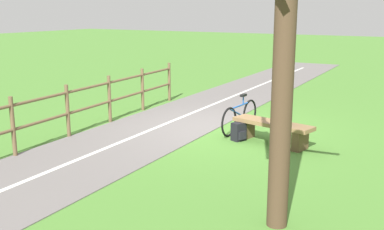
{
  "coord_description": "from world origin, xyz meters",
  "views": [
    {
      "loc": [
        -4.62,
        9.27,
        2.7
      ],
      "look_at": [
        -0.99,
        2.97,
        1.03
      ],
      "focal_mm": 43.5,
      "sensor_mm": 36.0,
      "label": 1
    }
  ],
  "objects_px": {
    "person_seated": "(283,109)",
    "tree_by_path": "(280,79)",
    "backpack": "(239,132)",
    "bicycle": "(240,116)",
    "bench": "(272,129)"
  },
  "relations": [
    {
      "from": "backpack",
      "to": "tree_by_path",
      "type": "distance_m",
      "value": 4.28
    },
    {
      "from": "person_seated",
      "to": "tree_by_path",
      "type": "xyz_separation_m",
      "value": [
        -1.11,
        3.44,
        1.13
      ]
    },
    {
      "from": "bench",
      "to": "person_seated",
      "type": "xyz_separation_m",
      "value": [
        -0.21,
        0.05,
        0.44
      ]
    },
    {
      "from": "bench",
      "to": "person_seated",
      "type": "relative_size",
      "value": 2.52
    },
    {
      "from": "bicycle",
      "to": "tree_by_path",
      "type": "distance_m",
      "value": 4.91
    },
    {
      "from": "backpack",
      "to": "tree_by_path",
      "type": "relative_size",
      "value": 0.1
    },
    {
      "from": "backpack",
      "to": "bicycle",
      "type": "bearing_deg",
      "value": -67.12
    },
    {
      "from": "person_seated",
      "to": "tree_by_path",
      "type": "distance_m",
      "value": 3.79
    },
    {
      "from": "person_seated",
      "to": "backpack",
      "type": "bearing_deg",
      "value": 16.6
    },
    {
      "from": "person_seated",
      "to": "bicycle",
      "type": "xyz_separation_m",
      "value": [
        1.19,
        -0.62,
        -0.41
      ]
    },
    {
      "from": "bench",
      "to": "tree_by_path",
      "type": "xyz_separation_m",
      "value": [
        -1.33,
        3.49,
        1.56
      ]
    },
    {
      "from": "bicycle",
      "to": "backpack",
      "type": "height_order",
      "value": "bicycle"
    },
    {
      "from": "bench",
      "to": "bicycle",
      "type": "distance_m",
      "value": 1.13
    },
    {
      "from": "person_seated",
      "to": "bicycle",
      "type": "relative_size",
      "value": 0.42
    },
    {
      "from": "tree_by_path",
      "to": "backpack",
      "type": "bearing_deg",
      "value": -59.12
    }
  ]
}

